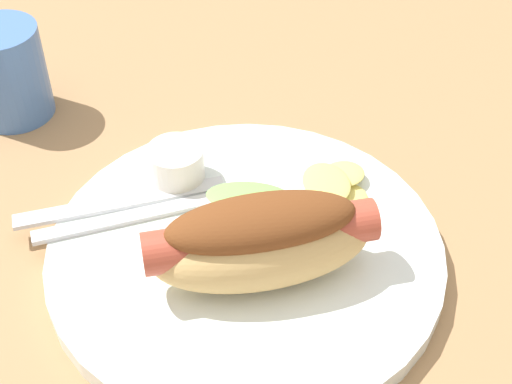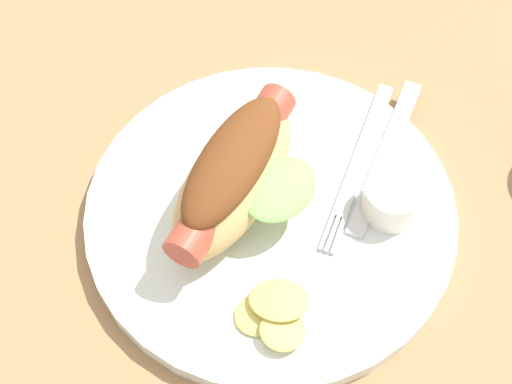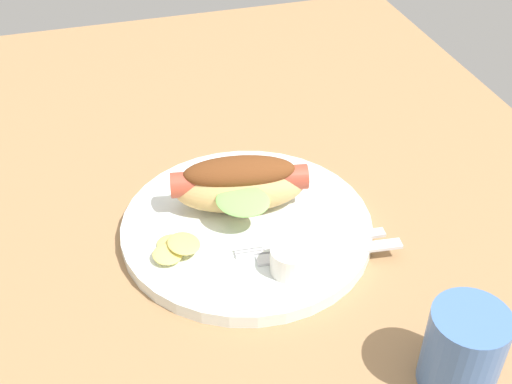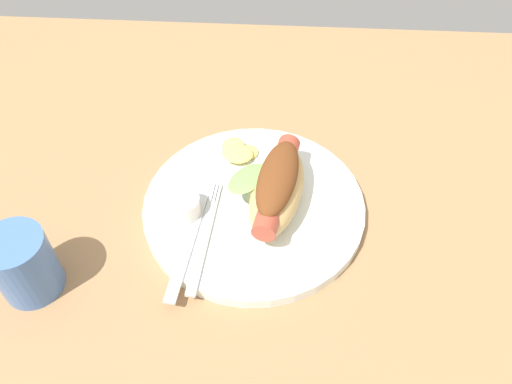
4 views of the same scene
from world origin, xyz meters
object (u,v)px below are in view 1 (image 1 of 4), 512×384
object	(u,v)px
hot_dog	(255,242)
drinking_cup	(7,73)
plate	(246,253)
fork	(142,215)
sauce_ramekin	(176,164)
chips_pile	(337,184)
knife	(121,202)

from	to	relation	value
hot_dog	drinking_cup	bearing A→B (deg)	123.67
plate	fork	distance (cm)	8.30
drinking_cup	fork	bearing A→B (deg)	-160.91
hot_dog	fork	bearing A→B (deg)	132.97
sauce_ramekin	chips_pile	bearing A→B (deg)	-118.94
plate	fork	world-z (taller)	fork
sauce_ramekin	chips_pile	world-z (taller)	sauce_ramekin
sauce_ramekin	knife	xyz separation A→B (cm)	(-1.22, 4.83, -1.28)
hot_dog	drinking_cup	distance (cm)	30.10
hot_dog	chips_pile	world-z (taller)	hot_dog
plate	fork	size ratio (longest dim) A/B	1.69
fork	drinking_cup	distance (cm)	20.25
knife	fork	bearing A→B (deg)	-52.97
hot_dog	drinking_cup	size ratio (longest dim) A/B	1.87
hot_dog	fork	distance (cm)	10.67
plate	knife	size ratio (longest dim) A/B	1.78
sauce_ramekin	hot_dog	bearing A→B (deg)	-170.92
fork	drinking_cup	world-z (taller)	drinking_cup
hot_dog	knife	distance (cm)	12.79
fork	chips_pile	distance (cm)	14.91
hot_dog	knife	world-z (taller)	hot_dog
fork	sauce_ramekin	bearing A→B (deg)	44.14
knife	chips_pile	bearing A→B (deg)	-10.84
plate	chips_pile	world-z (taller)	chips_pile
chips_pile	hot_dog	bearing A→B (deg)	121.81
hot_dog	sauce_ramekin	world-z (taller)	hot_dog
knife	drinking_cup	distance (cm)	18.13
knife	sauce_ramekin	bearing A→B (deg)	20.36
fork	hot_dog	bearing A→B (deg)	-52.79
plate	chips_pile	size ratio (longest dim) A/B	4.62
sauce_ramekin	drinking_cup	distance (cm)	18.96
plate	fork	xyz separation A→B (cm)	(5.57, 6.07, 1.00)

